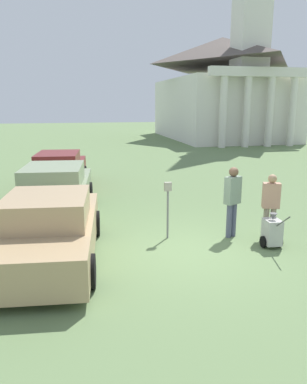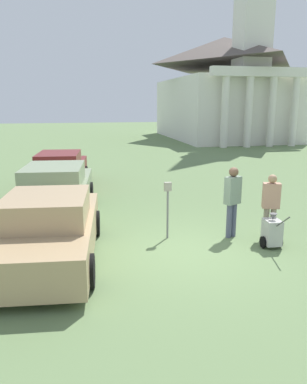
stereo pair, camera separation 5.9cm
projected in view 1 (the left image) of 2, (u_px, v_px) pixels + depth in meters
ground_plane at (192, 251)px, 8.71m from camera, size 120.00×120.00×0.00m
parked_car_tan at (50, 230)px, 8.09m from camera, size 2.39×4.78×1.50m
parked_car_sage at (55, 193)px, 11.16m from camera, size 2.38×5.23×1.60m
parked_car_maroon at (59, 172)px, 14.75m from camera, size 2.26×5.21×1.50m
parking_meter at (168, 200)px, 9.35m from camera, size 0.18×0.09×1.46m
person_worker at (232, 197)px, 9.45m from camera, size 0.47×0.38×1.82m
person_supervisor at (271, 202)px, 9.37m from camera, size 0.47×0.35×1.66m
equipment_cart at (272, 232)px, 8.89m from camera, size 0.49×1.00×1.00m
church at (223, 82)px, 35.40m from camera, size 9.90×15.79×23.47m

